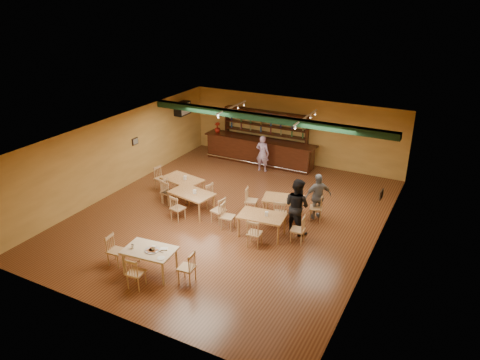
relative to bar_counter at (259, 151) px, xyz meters
The scene contains 23 objects.
floor 5.35m from the bar_counter, 75.47° to the right, with size 12.00×12.00×0.00m, color #572E18.
ceiling_beam 3.55m from the bar_counter, 60.40° to the right, with size 10.00×0.30×0.25m, color black.
track_rail_left 2.99m from the bar_counter, 104.89° to the right, with size 0.05×2.50×0.05m, color white.
track_rail_right 4.02m from the bar_counter, 32.62° to the right, with size 0.05×2.50×0.05m, color white.
ac_unit 4.01m from the bar_counter, 164.67° to the right, with size 0.34×0.70×0.48m, color white.
picture_left 5.63m from the bar_counter, 131.22° to the right, with size 0.04×0.34×0.28m, color black.
picture_right 7.92m from the bar_counter, 36.41° to the right, with size 0.04×0.34×0.28m, color black.
bar_counter is the anchor object (origin of this frame).
back_bar_hutch 0.85m from the bar_counter, 90.00° to the left, with size 4.10×0.40×2.28m, color black.
poinsettia 2.34m from the bar_counter, behind, with size 0.27×0.27×0.49m, color #9F190E.
dining_table_a 4.80m from the bar_counter, 102.26° to the right, with size 1.55×0.93×0.77m, color #996036.
dining_table_b 5.26m from the bar_counter, 55.43° to the right, with size 1.40×0.84×0.70m, color #996036.
dining_table_c 5.59m from the bar_counter, 90.11° to the right, with size 1.56×0.94×0.78m, color #996036.
dining_table_d 6.59m from the bar_counter, 63.88° to the right, with size 1.49×0.89×0.74m, color #996036.
near_table 9.32m from the bar_counter, 83.89° to the right, with size 1.43×0.92×0.76m, color #D3B78D.
pizza_tray 9.34m from the bar_counter, 83.27° to the right, with size 0.40×0.40×0.01m, color silver.
parmesan_shaker 9.44m from the bar_counter, 86.76° to the right, with size 0.07×0.07×0.11m, color #EAE5C6.
napkin_stack 9.17m from the bar_counter, 81.54° to the right, with size 0.20×0.15×0.03m, color white.
pizza_server 9.30m from the bar_counter, 82.30° to the right, with size 0.32×0.09×0.00m, color silver.
side_plate 9.60m from the bar_counter, 80.70° to the right, with size 0.22×0.22×0.01m, color white.
patron_bar 1.02m from the bar_counter, 56.78° to the right, with size 0.59×0.39×1.62m, color purple.
patron_right_a 6.39m from the bar_counter, 53.59° to the right, with size 0.91×0.71×1.88m, color black.
patron_right_b 5.67m from the bar_counter, 43.65° to the right, with size 0.97×0.41×1.66m, color gray.
Camera 1 is at (6.96, -12.60, 7.61)m, focal length 34.12 mm.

